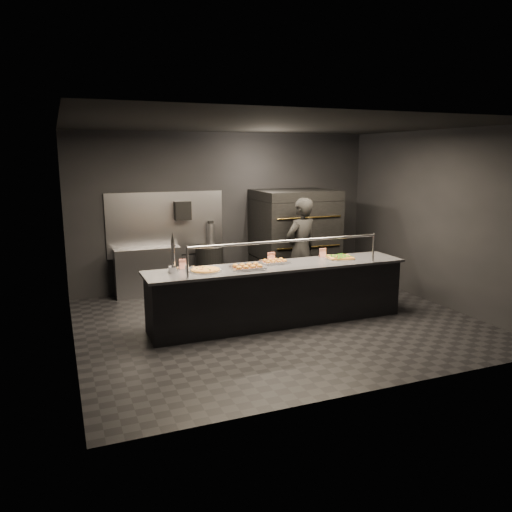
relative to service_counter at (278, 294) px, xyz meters
name	(u,v)px	position (x,y,z in m)	size (l,w,h in m)	color
room	(276,227)	(-0.02, 0.05, 1.03)	(6.04, 6.00, 3.00)	black
service_counter	(278,294)	(0.00, 0.00, 0.00)	(4.10, 0.78, 1.37)	black
pizza_oven	(294,238)	(1.20, 1.90, 0.50)	(1.50, 1.23, 1.91)	black
prep_shelf	(148,272)	(-1.60, 2.32, -0.01)	(1.20, 0.35, 0.90)	#99999E
towel_dispenser	(182,211)	(-0.90, 2.39, 1.09)	(0.30, 0.20, 0.35)	black
fire_extinguisher	(211,235)	(-0.35, 2.40, 0.60)	(0.14, 0.14, 0.51)	#B2B2B7
beer_tap	(173,261)	(-1.60, 0.12, 0.62)	(0.15, 0.22, 0.58)	silver
round_pizza	(205,270)	(-1.15, 0.04, 0.47)	(0.48, 0.48, 0.03)	silver
slider_tray_a	(248,267)	(-0.54, -0.07, 0.48)	(0.54, 0.45, 0.08)	silver
slider_tray_b	(275,262)	(0.00, 0.15, 0.48)	(0.45, 0.36, 0.06)	silver
square_pizza	(340,257)	(1.13, 0.08, 0.47)	(0.49, 0.49, 0.05)	silver
condiment_jar	(189,268)	(-1.37, 0.13, 0.50)	(0.14, 0.05, 0.09)	silver
tent_cards	(262,258)	(-0.17, 0.28, 0.53)	(2.46, 0.04, 0.15)	white
trash_bin	(210,269)	(-0.46, 2.15, -0.03)	(0.53, 0.53, 0.88)	black
worker	(301,250)	(0.87, 0.97, 0.46)	(0.67, 0.44, 1.85)	black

